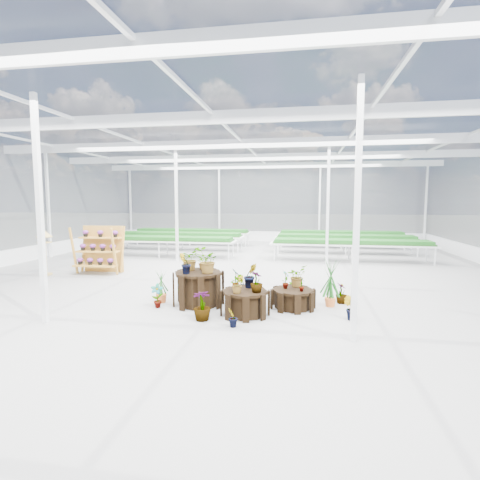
% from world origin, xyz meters
% --- Properties ---
extents(ground_plane, '(24.00, 24.00, 0.00)m').
position_xyz_m(ground_plane, '(0.00, 0.00, 0.00)').
color(ground_plane, gray).
rests_on(ground_plane, ground).
extents(greenhouse_shell, '(18.00, 24.00, 4.50)m').
position_xyz_m(greenhouse_shell, '(0.00, 0.00, 2.25)').
color(greenhouse_shell, white).
rests_on(greenhouse_shell, ground).
extents(steel_frame, '(18.00, 24.00, 4.50)m').
position_xyz_m(steel_frame, '(0.00, 0.00, 2.25)').
color(steel_frame, silver).
rests_on(steel_frame, ground).
extents(nursery_benches, '(16.00, 7.00, 0.84)m').
position_xyz_m(nursery_benches, '(0.00, 7.20, 0.42)').
color(nursery_benches, silver).
rests_on(nursery_benches, ground).
extents(plinth_tall, '(1.53, 1.53, 0.79)m').
position_xyz_m(plinth_tall, '(-0.30, -2.25, 0.40)').
color(plinth_tall, black).
rests_on(plinth_tall, ground).
extents(plinth_mid, '(1.21, 1.21, 0.54)m').
position_xyz_m(plinth_mid, '(0.90, -2.85, 0.27)').
color(plinth_mid, black).
rests_on(plinth_mid, ground).
extents(plinth_low, '(1.19, 1.19, 0.44)m').
position_xyz_m(plinth_low, '(1.90, -2.15, 0.22)').
color(plinth_low, black).
rests_on(plinth_low, ground).
extents(shelf_rack, '(1.54, 0.85, 1.60)m').
position_xyz_m(shelf_rack, '(-4.68, 0.90, 0.80)').
color(shelf_rack, '#B07C2D').
rests_on(shelf_rack, ground).
extents(bird_table, '(0.42, 0.42, 1.51)m').
position_xyz_m(bird_table, '(-6.24, 0.31, 0.75)').
color(bird_table, '#A4894A').
rests_on(bird_table, ground).
extents(nursery_plants, '(4.72, 2.99, 1.38)m').
position_xyz_m(nursery_plants, '(0.78, -2.18, 0.65)').
color(nursery_plants, '#164E17').
rests_on(nursery_plants, ground).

